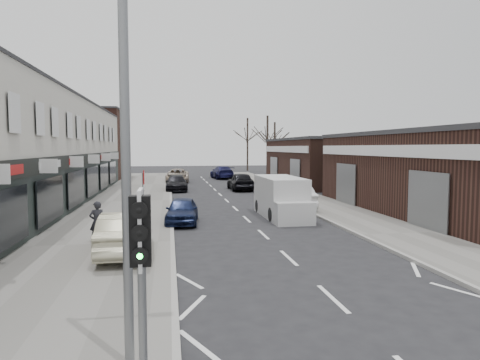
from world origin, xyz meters
name	(u,v)px	position (x,y,z in m)	size (l,w,h in m)	color
ground	(369,333)	(0.00, 0.00, 0.00)	(160.00, 160.00, 0.00)	black
pavement_left	(129,202)	(-6.75, 22.00, 0.06)	(5.50, 64.00, 0.12)	slate
pavement_right	(304,198)	(5.75, 22.00, 0.06)	(3.50, 64.00, 0.12)	slate
shop_terrace_left	(8,151)	(-13.50, 19.50, 3.55)	(8.00, 41.00, 7.10)	beige
brick_block_far	(88,145)	(-13.50, 45.00, 4.00)	(8.00, 10.00, 8.00)	#41231C
right_unit_near	(462,174)	(12.50, 14.00, 2.25)	(10.00, 18.00, 4.50)	#361F18
right_unit_far	(331,162)	(12.50, 34.00, 2.25)	(10.00, 16.00, 4.50)	#361F18
tree_far_a	(267,175)	(9.00, 48.00, 0.00)	(3.60, 3.60, 8.00)	#382D26
tree_far_b	(274,173)	(11.50, 54.00, 0.00)	(3.60, 3.60, 7.50)	#382D26
tree_far_c	(247,171)	(8.50, 60.00, 0.00)	(3.60, 3.60, 8.50)	#382D26
traffic_light	(141,248)	(-4.40, -2.02, 2.41)	(0.28, 0.60, 3.10)	slate
street_lamp	(136,95)	(-4.53, -0.80, 4.62)	(2.23, 0.22, 8.00)	slate
warning_sign	(144,182)	(-5.16, 12.00, 2.20)	(0.12, 0.80, 2.70)	slate
white_van	(281,198)	(2.00, 14.52, 1.02)	(1.99, 5.57, 2.17)	silver
sedan_on_pavement	(126,232)	(-5.52, 7.10, 0.85)	(1.54, 4.43, 1.46)	beige
pedestrian	(97,222)	(-6.76, 8.97, 0.92)	(0.59, 0.39, 1.61)	black
parked_car_left_a	(182,210)	(-3.40, 13.39, 0.65)	(1.52, 3.79, 1.29)	#131C3E
parked_car_left_b	(176,183)	(-3.40, 29.54, 0.66)	(1.86, 4.57, 1.33)	black
parked_car_left_c	(178,176)	(-3.12, 38.82, 0.72)	(2.39, 5.19, 1.44)	#AD9D8A
parked_car_right_a	(292,196)	(3.40, 17.20, 0.78)	(1.66, 4.76, 1.57)	silver
parked_car_right_b	(240,181)	(2.20, 29.24, 0.80)	(1.88, 4.68, 1.59)	black
parked_car_right_c	(222,172)	(2.29, 43.34, 0.76)	(2.14, 5.27, 1.53)	#13143D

